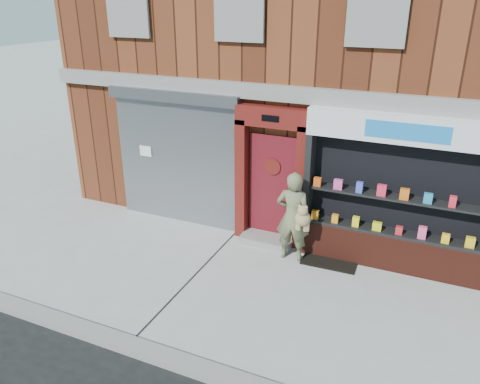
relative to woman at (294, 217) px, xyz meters
The scene contains 8 objects.
ground 1.61m from the woman, 86.76° to the right, with size 80.00×80.00×0.00m, color #9E9E99.
curb 3.57m from the woman, 88.77° to the right, with size 60.00×0.30×0.12m, color gray.
building 5.60m from the woman, 89.09° to the left, with size 12.00×8.16×8.00m.
shutter_bay 3.09m from the woman, 168.24° to the left, with size 3.10×0.30×3.04m.
red_door_bay 1.02m from the woman, 141.25° to the left, with size 1.52×0.58×2.90m.
pharmacy_bay 1.94m from the woman, 15.20° to the left, with size 3.50×0.41×3.00m.
woman is the anchor object (origin of this frame).
doormat 1.19m from the woman, 17.54° to the left, with size 1.06×0.74×0.03m, color black.
Camera 1 is at (2.25, -6.53, 4.89)m, focal length 35.00 mm.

